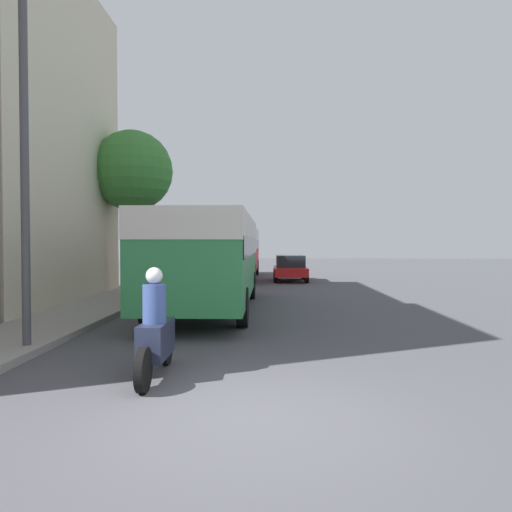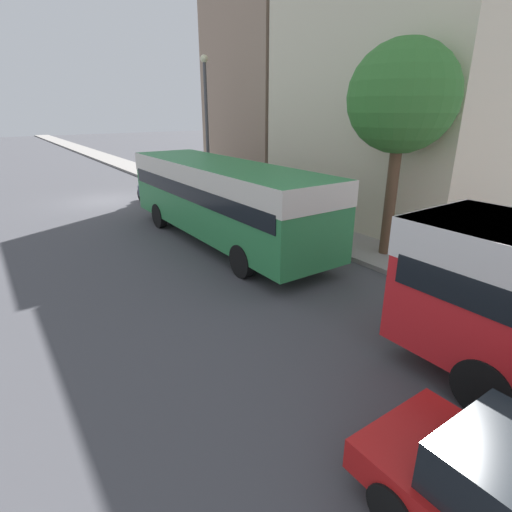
% 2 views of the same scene
% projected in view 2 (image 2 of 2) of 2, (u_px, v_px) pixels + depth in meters
% --- Properties ---
extents(ground_plane, '(120.00, 120.00, 0.00)m').
position_uv_depth(ground_plane, '(108.00, 201.00, 21.48)').
color(ground_plane, '#47474C').
extents(sidewalk, '(2.20, 120.00, 0.15)m').
position_uv_depth(sidewalk, '(193.00, 189.00, 24.17)').
color(sidewalk, gray).
rests_on(sidewalk, ground_plane).
extents(building_corner, '(6.18, 6.41, 11.65)m').
position_uv_depth(building_corner, '(277.00, 86.00, 22.34)').
color(building_corner, gray).
rests_on(building_corner, ground_plane).
extents(building_midblock, '(6.29, 9.30, 11.30)m').
position_uv_depth(building_midblock, '(399.00, 83.00, 16.18)').
color(building_midblock, beige).
rests_on(building_midblock, ground_plane).
extents(bus_lead, '(2.65, 10.25, 2.89)m').
position_uv_depth(bus_lead, '(222.00, 192.00, 14.22)').
color(bus_lead, '#2D8447').
rests_on(bus_lead, ground_plane).
extents(motorcycle_behind_lead, '(0.38, 2.24, 1.73)m').
position_uv_depth(motorcycle_behind_lead, '(145.00, 190.00, 20.65)').
color(motorcycle_behind_lead, '#1E2338').
rests_on(motorcycle_behind_lead, ground_plane).
extents(pedestrian_near_curb, '(0.35, 0.35, 1.80)m').
position_uv_depth(pedestrian_near_curb, '(289.00, 206.00, 15.65)').
color(pedestrian_near_curb, '#232838').
rests_on(pedestrian_near_curb, sidewalk).
extents(street_tree, '(3.22, 3.22, 6.45)m').
position_uv_depth(street_tree, '(402.00, 99.00, 11.68)').
color(street_tree, brown).
rests_on(street_tree, sidewalk).
extents(lamp_post, '(0.36, 0.36, 6.89)m').
position_uv_depth(lamp_post, '(207.00, 119.00, 19.64)').
color(lamp_post, '#47474C').
rests_on(lamp_post, sidewalk).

